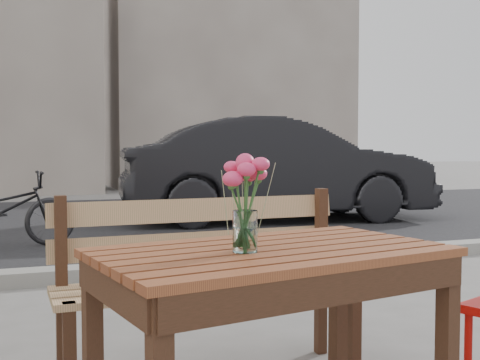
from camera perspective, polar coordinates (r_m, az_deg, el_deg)
The scene contains 6 objects.
street at distance 7.25m, azimuth -13.10°, elevation -5.51°, with size 30.00×8.12×0.12m.
backdrop_buildings at distance 16.68m, azimuth -16.52°, elevation 11.53°, with size 15.50×4.00×8.00m.
main_table at distance 2.15m, azimuth 3.03°, elevation -9.66°, with size 1.32×0.91×0.74m.
main_bench at distance 2.91m, azimuth -3.17°, elevation -7.82°, with size 1.47×0.47×0.90m.
main_vase at distance 2.02m, azimuth 0.48°, elevation -1.05°, with size 0.18×0.18×0.33m.
parked_car at distance 9.17m, azimuth 3.48°, elevation 0.97°, with size 1.63×4.68×1.54m, color black.
Camera 1 is at (-0.83, -2.06, 1.09)m, focal length 45.00 mm.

